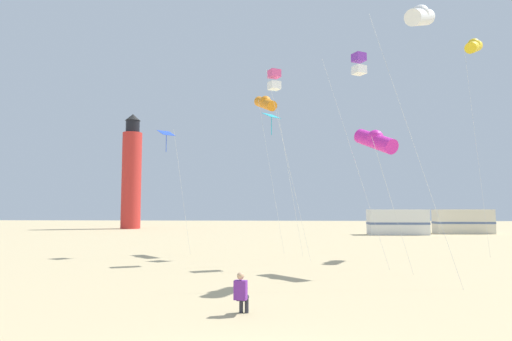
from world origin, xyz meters
TOP-DOWN VIEW (x-y plane):
  - kite_flyer_standing at (-0.84, 5.11)m, footprint 0.40×0.54m
  - kite_box_violet at (4.39, 16.62)m, footprint 2.97×2.46m
  - kite_diamond_blue at (-7.08, 20.28)m, footprint 2.07×2.31m
  - kite_tube_white at (6.21, 11.70)m, footprint 3.24×3.52m
  - kite_tube_orange at (-0.95, 22.42)m, footprint 2.09×2.55m
  - kite_diamond_cyan at (-0.38, 19.70)m, footprint 2.49×2.49m
  - kite_tube_gold at (12.37, 21.15)m, footprint 1.93×2.48m
  - kite_box_rainbow at (-0.22, 17.75)m, footprint 2.39×2.39m
  - kite_tube_magenta at (4.56, 13.53)m, footprint 2.33×2.71m
  - lighthouse_distant at (-22.05, 56.38)m, footprint 2.80×2.80m
  - rv_van_white at (12.77, 43.61)m, footprint 6.51×2.55m
  - rv_van_cream at (20.92, 46.41)m, footprint 6.50×2.50m

SIDE VIEW (x-z plane):
  - kite_flyer_standing at x=-0.84m, z-range 0.03..1.19m
  - rv_van_white at x=12.77m, z-range -0.01..2.79m
  - rv_van_cream at x=20.92m, z-range -0.01..2.79m
  - kite_tube_magenta at x=4.56m, z-range 2.67..9.43m
  - kite_diamond_blue at x=-7.08m, z-range 3.44..11.32m
  - lighthouse_distant at x=-22.05m, z-range -0.56..16.24m
  - kite_diamond_cyan at x=-0.38m, z-range 3.84..12.63m
  - kite_tube_orange at x=-0.95m, z-range 4.66..15.37m
  - kite_box_rainbow at x=-0.22m, z-range 4.82..15.64m
  - kite_box_violet at x=4.39m, z-range 5.05..16.33m
  - kite_tube_white at x=6.21m, z-range 5.22..17.06m
  - kite_tube_gold at x=12.37m, z-range 6.23..20.11m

